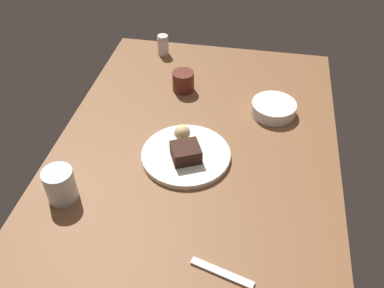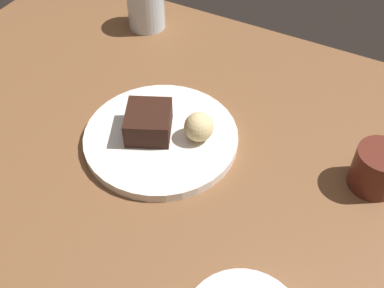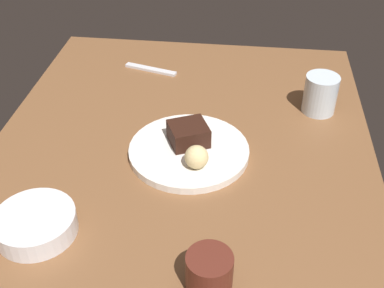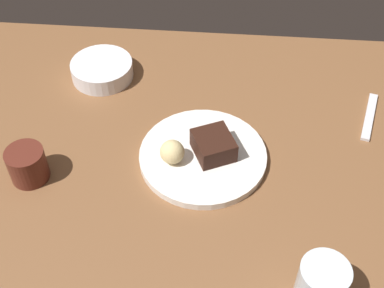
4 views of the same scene
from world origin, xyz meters
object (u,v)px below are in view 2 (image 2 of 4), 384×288
chocolate_cake_slice (148,122)px  dessert_plate (161,138)px  water_glass (146,7)px  bread_roll (200,127)px  coffee_cup (377,169)px

chocolate_cake_slice → dessert_plate: bearing=-170.0°
water_glass → bread_roll: bearing=135.2°
dessert_plate → coffee_cup: coffee_cup is taller
bread_roll → coffee_cup: bearing=-169.3°
bread_roll → coffee_cup: (-27.43, -5.17, -0.57)cm
water_glass → coffee_cup: (-54.24, 21.46, -1.16)cm
dessert_plate → water_glass: water_glass is taller
chocolate_cake_slice → bread_roll: (-8.13, -2.67, 0.24)cm
dessert_plate → coffee_cup: size_ratio=3.45×
chocolate_cake_slice → coffee_cup: bearing=-167.6°
bread_roll → water_glass: 37.79cm
chocolate_cake_slice → water_glass: water_glass is taller
water_glass → coffee_cup: bearing=158.4°
water_glass → chocolate_cake_slice: bearing=122.5°
dessert_plate → chocolate_cake_slice: chocolate_cake_slice is taller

